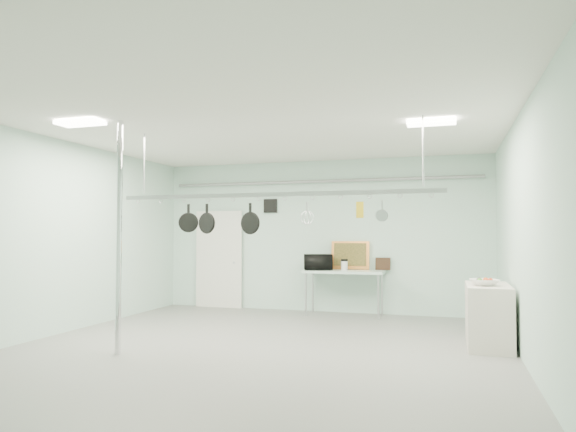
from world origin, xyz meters
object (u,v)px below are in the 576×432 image
(skillet_left, at_px, (188,217))
(skillet_right, at_px, (250,219))
(prep_table, at_px, (344,274))
(side_cabinet, at_px, (488,316))
(pot_rack, at_px, (272,193))
(coffee_canister, at_px, (344,266))
(microwave, at_px, (318,262))
(chrome_pole, at_px, (119,237))
(fruit_bowl, at_px, (484,282))
(skillet_mid, at_px, (207,219))

(skillet_left, height_order, skillet_right, same)
(prep_table, relative_size, side_cabinet, 1.33)
(prep_table, bearing_deg, skillet_right, -102.47)
(prep_table, bearing_deg, pot_rack, -96.91)
(side_cabinet, relative_size, coffee_canister, 6.51)
(pot_rack, height_order, microwave, pot_rack)
(chrome_pole, height_order, coffee_canister, chrome_pole)
(prep_table, height_order, coffee_canister, coffee_canister)
(fruit_bowl, xyz_separation_m, skillet_left, (-4.22, -0.92, 0.94))
(fruit_bowl, bearing_deg, microwave, 142.38)
(side_cabinet, height_order, pot_rack, pot_rack)
(fruit_bowl, bearing_deg, chrome_pole, -159.15)
(pot_rack, bearing_deg, fruit_bowl, 17.74)
(chrome_pole, distance_m, skillet_mid, 1.29)
(pot_rack, relative_size, fruit_bowl, 12.69)
(microwave, relative_size, skillet_left, 1.43)
(fruit_bowl, height_order, skillet_left, skillet_left)
(skillet_left, relative_size, skillet_right, 0.86)
(coffee_canister, relative_size, skillet_left, 0.46)
(prep_table, distance_m, skillet_mid, 3.74)
(microwave, distance_m, skillet_mid, 3.46)
(pot_rack, bearing_deg, coffee_canister, 82.98)
(skillet_mid, bearing_deg, skillet_left, -162.91)
(prep_table, bearing_deg, skillet_mid, -113.30)
(skillet_mid, bearing_deg, microwave, 91.60)
(side_cabinet, height_order, skillet_right, skillet_right)
(chrome_pole, bearing_deg, microwave, 66.78)
(chrome_pole, xyz_separation_m, pot_rack, (1.90, 0.90, 0.63))
(microwave, distance_m, coffee_canister, 0.53)
(chrome_pole, xyz_separation_m, skillet_mid, (0.88, 0.90, 0.27))
(coffee_canister, bearing_deg, skillet_mid, -113.38)
(microwave, relative_size, fruit_bowl, 1.50)
(prep_table, distance_m, pot_rack, 3.61)
(fruit_bowl, bearing_deg, coffee_canister, 136.26)
(side_cabinet, bearing_deg, chrome_pole, -157.59)
(coffee_canister, bearing_deg, side_cabinet, -40.88)
(pot_rack, xyz_separation_m, skillet_left, (-1.33, 0.00, -0.34))
(pot_rack, height_order, skillet_right, pot_rack)
(coffee_canister, xyz_separation_m, fruit_bowl, (2.48, -2.38, -0.05))
(pot_rack, bearing_deg, skillet_right, 180.00)
(side_cabinet, height_order, coffee_canister, coffee_canister)
(coffee_canister, relative_size, skillet_mid, 0.42)
(pot_rack, xyz_separation_m, fruit_bowl, (2.89, 0.92, -1.28))
(prep_table, relative_size, skillet_left, 4.04)
(side_cabinet, relative_size, skillet_left, 3.03)
(chrome_pole, distance_m, microwave, 4.54)
(side_cabinet, xyz_separation_m, skillet_left, (-4.28, -1.10, 1.44))
(coffee_canister, bearing_deg, microwave, -173.91)
(side_cabinet, bearing_deg, skillet_left, -165.58)
(microwave, xyz_separation_m, skillet_left, (-1.21, -3.25, 0.82))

